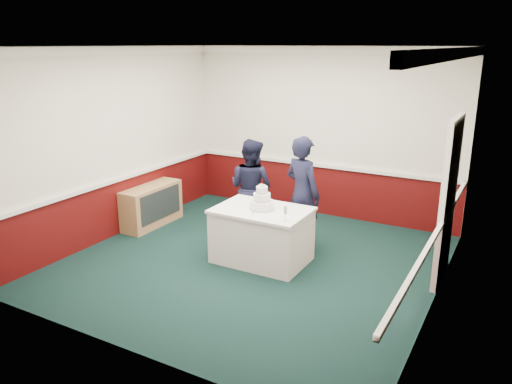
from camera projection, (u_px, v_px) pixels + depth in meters
The scene contains 9 objects.
ground at pixel (252, 262), 7.21m from camera, with size 5.00×5.00×0.00m, color black.
room_shell at pixel (278, 121), 7.12m from camera, with size 5.00×5.00×3.00m.
sideboard at pixel (152, 205), 8.60m from camera, with size 0.41×1.20×0.70m.
cake_table at pixel (262, 235), 7.14m from camera, with size 1.32×0.92×0.79m.
wedding_cake at pixel (262, 202), 7.00m from camera, with size 0.35×0.35×0.36m.
cake_knife at pixel (253, 213), 6.88m from camera, with size 0.01×0.22×0.01m, color silver.
champagne_flute at pixel (285, 211), 6.53m from camera, with size 0.05×0.05×0.21m.
person_man at pixel (251, 188), 8.03m from camera, with size 0.78×0.61×1.60m, color black.
person_woman at pixel (302, 194), 7.45m from camera, with size 0.64×0.42×1.75m, color black.
Camera 1 is at (3.26, -5.76, 3.03)m, focal length 35.00 mm.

